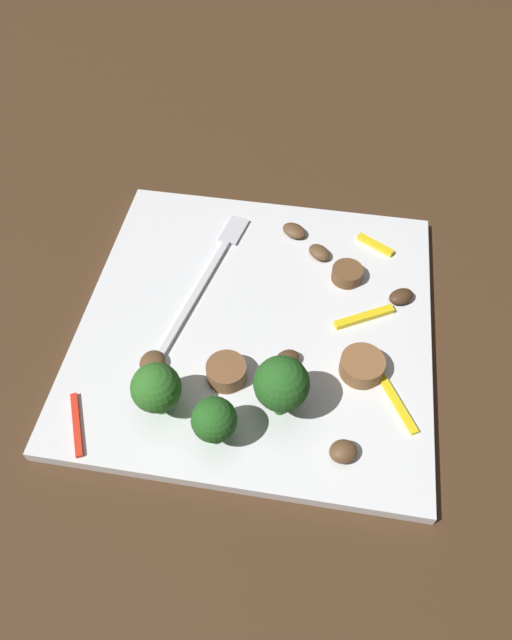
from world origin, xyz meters
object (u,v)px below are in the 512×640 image
(mushroom_4, at_px, (401,296))
(broccoli_floret_0, at_px, (156,388))
(pepper_strip_0, at_px, (375,245))
(pepper_strip_1, at_px, (397,403))
(broccoli_floret_1, at_px, (281,384))
(plate, at_px, (256,324))
(sausage_slice_0, at_px, (347,274))
(mushroom_1, at_px, (319,252))
(fork, at_px, (209,273))
(sausage_slice_1, at_px, (226,372))
(mushroom_3, at_px, (343,451))
(broccoli_floret_2, at_px, (214,420))
(pepper_strip_2, at_px, (364,317))
(mushroom_0, at_px, (287,359))
(mushroom_2, at_px, (152,362))
(sausage_slice_2, at_px, (362,366))
(pepper_strip_3, at_px, (77,424))
(mushroom_5, at_px, (294,231))

(mushroom_4, bearing_deg, broccoli_floret_0, 127.46)
(pepper_strip_0, height_order, pepper_strip_1, pepper_strip_0)
(broccoli_floret_1, height_order, mushroom_4, broccoli_floret_1)
(plate, relative_size, sausage_slice_0, 10.69)
(mushroom_1, bearing_deg, fork, 111.63)
(sausage_slice_1, height_order, mushroom_4, sausage_slice_1)
(mushroom_3, bearing_deg, sausage_slice_1, 61.59)
(broccoli_floret_1, height_order, broccoli_floret_2, broccoli_floret_1)
(plate, xyz_separation_m, pepper_strip_0, (0.10, -0.10, 0.01))
(sausage_slice_0, xyz_separation_m, pepper_strip_2, (-0.04, -0.02, -0.00))
(sausage_slice_0, distance_m, mushroom_0, 0.11)
(mushroom_3, relative_size, pepper_strip_2, 0.38)
(fork, bearing_deg, mushroom_0, -123.23)
(sausage_slice_1, bearing_deg, mushroom_2, 89.18)
(mushroom_2, bearing_deg, broccoli_floret_2, -130.36)
(plate, height_order, sausage_slice_2, sausage_slice_2)
(sausage_slice_0, height_order, sausage_slice_1, sausage_slice_1)
(fork, relative_size, mushroom_0, 8.91)
(mushroom_1, distance_m, pepper_strip_3, 0.26)
(mushroom_3, height_order, pepper_strip_2, mushroom_3)
(broccoli_floret_2, xyz_separation_m, pepper_strip_1, (0.05, -0.13, -0.03))
(pepper_strip_1, bearing_deg, mushroom_2, 88.77)
(sausage_slice_1, bearing_deg, mushroom_4, -53.10)
(mushroom_1, relative_size, mushroom_5, 0.91)
(broccoli_floret_1, relative_size, sausage_slice_0, 2.14)
(sausage_slice_1, relative_size, mushroom_3, 1.56)
(broccoli_floret_0, height_order, sausage_slice_1, broccoli_floret_0)
(mushroom_5, bearing_deg, broccoli_floret_1, -176.38)
(mushroom_5, bearing_deg, plate, 169.76)
(fork, distance_m, mushroom_0, 0.12)
(broccoli_floret_0, distance_m, pepper_strip_3, 0.07)
(mushroom_2, height_order, mushroom_4, same)
(plate, xyz_separation_m, mushroom_3, (-0.11, -0.08, 0.01))
(sausage_slice_1, bearing_deg, mushroom_5, -11.22)
(broccoli_floret_1, distance_m, pepper_strip_2, 0.12)
(broccoli_floret_0, bearing_deg, mushroom_5, -20.74)
(mushroom_0, bearing_deg, broccoli_floret_1, 179.83)
(mushroom_1, xyz_separation_m, mushroom_3, (-0.19, -0.03, 0.00))
(pepper_strip_1, bearing_deg, fork, 57.66)
(broccoli_floret_1, distance_m, mushroom_4, 0.15)
(plate, bearing_deg, pepper_strip_0, -43.14)
(fork, relative_size, mushroom_2, 7.95)
(broccoli_floret_0, relative_size, sausage_slice_2, 1.43)
(sausage_slice_2, xyz_separation_m, mushroom_2, (-0.02, 0.16, -0.00))
(mushroom_3, distance_m, mushroom_4, 0.16)
(plate, bearing_deg, broccoli_floret_0, 148.90)
(fork, relative_size, broccoli_floret_1, 3.05)
(plate, relative_size, pepper_strip_3, 5.55)
(broccoli_floret_2, relative_size, pepper_strip_2, 0.84)
(mushroom_2, distance_m, pepper_strip_3, 0.07)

